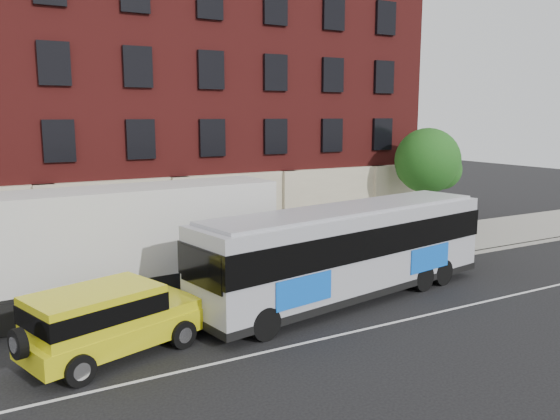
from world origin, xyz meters
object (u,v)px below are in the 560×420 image
yellow_suv (106,318)px  city_bus (349,248)px  street_tree (428,163)px  shipping_container (106,249)px

yellow_suv → city_bus: bearing=5.8°
street_tree → yellow_suv: bearing=-159.9°
city_bus → yellow_suv: bearing=-174.2°
yellow_suv → shipping_container: (1.08, 4.70, 0.96)m
street_tree → yellow_suv: size_ratio=1.09×
city_bus → shipping_container: shipping_container is taller
shipping_container → yellow_suv: bearing=-103.0°
street_tree → shipping_container: bearing=-172.7°
street_tree → yellow_suv: 20.65m
street_tree → city_bus: size_ratio=0.46×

